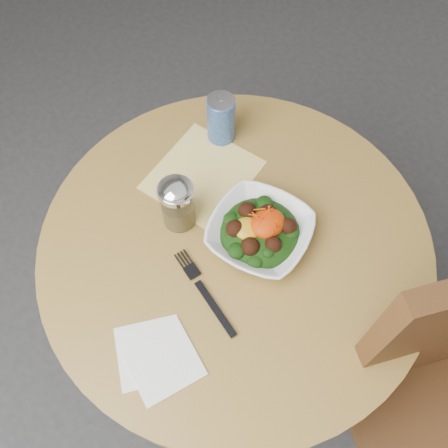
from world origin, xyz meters
name	(u,v)px	position (x,y,z in m)	size (l,w,h in m)	color
ground	(231,337)	(0.00, 0.00, 0.00)	(6.00, 6.00, 0.00)	#303033
table	(234,276)	(0.00, 0.00, 0.55)	(0.90, 0.90, 0.75)	black
cloth_napkin	(203,175)	(0.06, 0.19, 0.75)	(0.24, 0.22, 0.00)	#E7B10C
paper_napkins	(157,357)	(-0.29, -0.10, 0.75)	(0.18, 0.20, 0.00)	white
salad_bowl	(260,232)	(0.05, -0.03, 0.78)	(0.29, 0.29, 0.08)	white
fork	(203,290)	(-0.13, -0.05, 0.76)	(0.05, 0.23, 0.00)	black
spice_shaker	(177,204)	(-0.06, 0.13, 0.82)	(0.08, 0.08, 0.14)	silver
beverage_can	(221,119)	(0.17, 0.26, 0.82)	(0.07, 0.07, 0.14)	navy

